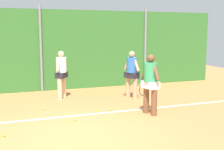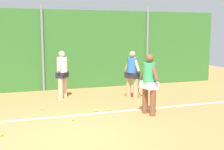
{
  "view_description": "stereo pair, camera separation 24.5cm",
  "coord_description": "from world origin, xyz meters",
  "px_view_note": "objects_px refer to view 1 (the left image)",
  "views": [
    {
      "loc": [
        -1.42,
        -6.4,
        2.37
      ],
      "look_at": [
        1.95,
        2.78,
        0.95
      ],
      "focal_mm": 47.85,
      "sensor_mm": 36.0,
      "label": 1
    },
    {
      "loc": [
        -1.19,
        -6.48,
        2.37
      ],
      "look_at": [
        1.95,
        2.78,
        0.95
      ],
      "focal_mm": 47.85,
      "sensor_mm": 36.0,
      "label": 2
    }
  ],
  "objects_px": {
    "player_midcourt": "(132,72)",
    "player_foreground_near": "(150,81)",
    "tennis_ball_6": "(147,91)",
    "tennis_ball_12": "(75,120)",
    "tennis_ball_2": "(43,109)",
    "tennis_ball_1": "(97,111)",
    "player_backcourt_far": "(61,72)",
    "tennis_ball_0": "(4,135)",
    "tennis_ball_9": "(110,109)"
  },
  "relations": [
    {
      "from": "player_midcourt",
      "to": "tennis_ball_0",
      "type": "distance_m",
      "value": 5.15
    },
    {
      "from": "player_midcourt",
      "to": "tennis_ball_6",
      "type": "distance_m",
      "value": 1.58
    },
    {
      "from": "player_midcourt",
      "to": "tennis_ball_6",
      "type": "height_order",
      "value": "player_midcourt"
    },
    {
      "from": "tennis_ball_1",
      "to": "tennis_ball_2",
      "type": "height_order",
      "value": "same"
    },
    {
      "from": "tennis_ball_6",
      "to": "tennis_ball_12",
      "type": "xyz_separation_m",
      "value": [
        -3.55,
        -2.8,
        0.0
      ]
    },
    {
      "from": "player_midcourt",
      "to": "tennis_ball_2",
      "type": "distance_m",
      "value": 3.37
    },
    {
      "from": "player_midcourt",
      "to": "tennis_ball_0",
      "type": "xyz_separation_m",
      "value": [
        -4.33,
        -2.63,
        -0.91
      ]
    },
    {
      "from": "player_foreground_near",
      "to": "tennis_ball_12",
      "type": "relative_size",
      "value": 26.36
    },
    {
      "from": "tennis_ball_2",
      "to": "tennis_ball_12",
      "type": "distance_m",
      "value": 1.59
    },
    {
      "from": "tennis_ball_1",
      "to": "player_midcourt",
      "type": "bearing_deg",
      "value": 37.37
    },
    {
      "from": "tennis_ball_0",
      "to": "tennis_ball_9",
      "type": "xyz_separation_m",
      "value": [
        3.04,
        1.33,
        0.0
      ]
    },
    {
      "from": "player_backcourt_far",
      "to": "tennis_ball_9",
      "type": "bearing_deg",
      "value": -119.14
    },
    {
      "from": "tennis_ball_2",
      "to": "tennis_ball_1",
      "type": "bearing_deg",
      "value": -27.65
    },
    {
      "from": "tennis_ball_9",
      "to": "tennis_ball_12",
      "type": "relative_size",
      "value": 1.0
    },
    {
      "from": "tennis_ball_0",
      "to": "tennis_ball_2",
      "type": "distance_m",
      "value": 2.38
    },
    {
      "from": "player_midcourt",
      "to": "tennis_ball_1",
      "type": "relative_size",
      "value": 25.64
    },
    {
      "from": "tennis_ball_2",
      "to": "tennis_ball_9",
      "type": "bearing_deg",
      "value": -21.65
    },
    {
      "from": "player_backcourt_far",
      "to": "player_foreground_near",
      "type": "bearing_deg",
      "value": -110.96
    },
    {
      "from": "tennis_ball_12",
      "to": "player_foreground_near",
      "type": "bearing_deg",
      "value": -2.49
    },
    {
      "from": "tennis_ball_0",
      "to": "tennis_ball_2",
      "type": "relative_size",
      "value": 1.0
    },
    {
      "from": "player_foreground_near",
      "to": "tennis_ball_1",
      "type": "distance_m",
      "value": 1.84
    },
    {
      "from": "player_foreground_near",
      "to": "tennis_ball_12",
      "type": "distance_m",
      "value": 2.39
    },
    {
      "from": "player_backcourt_far",
      "to": "tennis_ball_6",
      "type": "distance_m",
      "value": 3.47
    },
    {
      "from": "player_backcourt_far",
      "to": "tennis_ball_0",
      "type": "xyz_separation_m",
      "value": [
        -1.99,
        -3.51,
        -0.92
      ]
    },
    {
      "from": "tennis_ball_9",
      "to": "player_foreground_near",
      "type": "bearing_deg",
      "value": -39.75
    },
    {
      "from": "player_foreground_near",
      "to": "tennis_ball_2",
      "type": "bearing_deg",
      "value": 47.44
    },
    {
      "from": "player_midcourt",
      "to": "tennis_ball_0",
      "type": "bearing_deg",
      "value": -83.23
    },
    {
      "from": "player_foreground_near",
      "to": "tennis_ball_1",
      "type": "relative_size",
      "value": 26.36
    },
    {
      "from": "tennis_ball_6",
      "to": "tennis_ball_9",
      "type": "distance_m",
      "value": 3.12
    },
    {
      "from": "tennis_ball_12",
      "to": "tennis_ball_6",
      "type": "bearing_deg",
      "value": 38.26
    },
    {
      "from": "tennis_ball_1",
      "to": "tennis_ball_2",
      "type": "xyz_separation_m",
      "value": [
        -1.48,
        0.78,
        0.0
      ]
    },
    {
      "from": "player_backcourt_far",
      "to": "tennis_ball_12",
      "type": "relative_size",
      "value": 25.76
    },
    {
      "from": "player_foreground_near",
      "to": "tennis_ball_0",
      "type": "xyz_separation_m",
      "value": [
        -3.99,
        -0.55,
        -0.94
      ]
    },
    {
      "from": "player_foreground_near",
      "to": "tennis_ball_12",
      "type": "height_order",
      "value": "player_foreground_near"
    },
    {
      "from": "tennis_ball_0",
      "to": "tennis_ball_6",
      "type": "relative_size",
      "value": 1.0
    },
    {
      "from": "tennis_ball_2",
      "to": "tennis_ball_12",
      "type": "relative_size",
      "value": 1.0
    },
    {
      "from": "player_foreground_near",
      "to": "tennis_ball_2",
      "type": "relative_size",
      "value": 26.36
    },
    {
      "from": "tennis_ball_1",
      "to": "tennis_ball_9",
      "type": "relative_size",
      "value": 1.0
    },
    {
      "from": "player_foreground_near",
      "to": "tennis_ball_6",
      "type": "relative_size",
      "value": 26.36
    },
    {
      "from": "player_foreground_near",
      "to": "player_backcourt_far",
      "type": "relative_size",
      "value": 1.02
    },
    {
      "from": "tennis_ball_6",
      "to": "tennis_ball_12",
      "type": "bearing_deg",
      "value": -141.74
    },
    {
      "from": "player_backcourt_far",
      "to": "tennis_ball_12",
      "type": "distance_m",
      "value": 3.02
    },
    {
      "from": "player_backcourt_far",
      "to": "tennis_ball_2",
      "type": "relative_size",
      "value": 25.76
    },
    {
      "from": "tennis_ball_2",
      "to": "player_foreground_near",
      "type": "bearing_deg",
      "value": -28.39
    },
    {
      "from": "player_foreground_near",
      "to": "player_midcourt",
      "type": "distance_m",
      "value": 2.11
    },
    {
      "from": "tennis_ball_0",
      "to": "tennis_ball_6",
      "type": "distance_m",
      "value": 6.35
    },
    {
      "from": "tennis_ball_0",
      "to": "tennis_ball_1",
      "type": "height_order",
      "value": "same"
    },
    {
      "from": "player_midcourt",
      "to": "player_foreground_near",
      "type": "bearing_deg",
      "value": -33.9
    },
    {
      "from": "tennis_ball_1",
      "to": "player_backcourt_far",
      "type": "bearing_deg",
      "value": 105.76
    },
    {
      "from": "tennis_ball_0",
      "to": "player_backcourt_far",
      "type": "bearing_deg",
      "value": 60.41
    }
  ]
}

